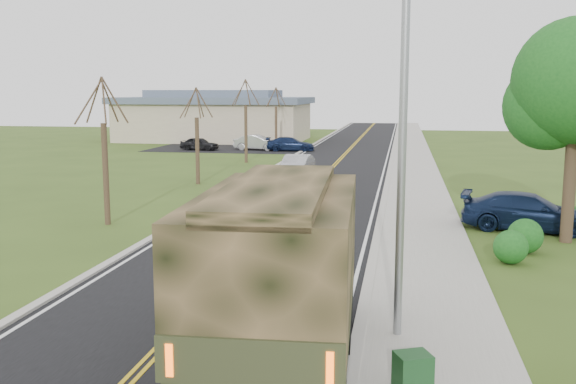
% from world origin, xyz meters
% --- Properties ---
extents(ground, '(160.00, 160.00, 0.00)m').
position_xyz_m(ground, '(0.00, 0.00, 0.00)').
color(ground, '#364C19').
rests_on(ground, ground).
extents(road, '(8.00, 120.00, 0.01)m').
position_xyz_m(road, '(0.00, 40.00, 0.01)').
color(road, black).
rests_on(road, ground).
extents(curb_right, '(0.30, 120.00, 0.12)m').
position_xyz_m(curb_right, '(4.15, 40.00, 0.06)').
color(curb_right, '#9E998E').
rests_on(curb_right, ground).
extents(sidewalk_right, '(3.20, 120.00, 0.10)m').
position_xyz_m(sidewalk_right, '(5.90, 40.00, 0.05)').
color(sidewalk_right, '#9E998E').
rests_on(sidewalk_right, ground).
extents(curb_left, '(0.30, 120.00, 0.10)m').
position_xyz_m(curb_left, '(-4.15, 40.00, 0.05)').
color(curb_left, '#9E998E').
rests_on(curb_left, ground).
extents(street_light, '(1.65, 0.22, 8.00)m').
position_xyz_m(street_light, '(4.90, -0.50, 4.43)').
color(street_light, gray).
rests_on(street_light, ground).
extents(leafy_tree, '(4.83, 4.50, 8.10)m').
position_xyz_m(leafy_tree, '(11.00, 10.01, 5.49)').
color(leafy_tree, '#38281C').
rests_on(leafy_tree, ground).
extents(bare_tree_a, '(1.93, 2.26, 6.08)m').
position_xyz_m(bare_tree_a, '(-7.00, 10.00, 2.63)').
color(bare_tree_a, '#38281C').
rests_on(bare_tree_a, ground).
extents(bare_tree_b, '(1.83, 2.14, 5.73)m').
position_xyz_m(bare_tree_b, '(-7.00, 22.00, 2.48)').
color(bare_tree_b, '#38281C').
rests_on(bare_tree_b, ground).
extents(bare_tree_c, '(2.04, 2.39, 6.42)m').
position_xyz_m(bare_tree_c, '(-7.00, 34.00, 2.78)').
color(bare_tree_c, '#38281C').
rests_on(bare_tree_c, ground).
extents(bare_tree_d, '(1.88, 2.20, 5.91)m').
position_xyz_m(bare_tree_d, '(-7.00, 46.00, 2.55)').
color(bare_tree_d, '#38281C').
rests_on(bare_tree_d, ground).
extents(commercial_building, '(25.50, 21.50, 5.65)m').
position_xyz_m(commercial_building, '(-15.98, 55.97, 2.69)').
color(commercial_building, tan).
rests_on(commercial_building, ground).
extents(military_truck, '(3.09, 7.83, 3.83)m').
position_xyz_m(military_truck, '(2.76, -2.53, 2.20)').
color(military_truck, black).
rests_on(military_truck, ground).
extents(suv_champagne, '(2.46, 4.71, 1.27)m').
position_xyz_m(suv_champagne, '(-2.32, 17.17, 0.63)').
color(suv_champagne, '#907151').
rests_on(suv_champagne, ground).
extents(sedan_silver, '(1.82, 4.55, 1.47)m').
position_xyz_m(sedan_silver, '(-1.64, 25.68, 0.74)').
color(sedan_silver, '#ADADB2').
rests_on(sedan_silver, ground).
extents(pickup_navy, '(5.42, 2.95, 1.49)m').
position_xyz_m(pickup_navy, '(9.98, 11.90, 0.75)').
color(pickup_navy, '#0E1A36').
rests_on(pickup_navy, ground).
extents(utility_box_near, '(0.75, 0.70, 0.80)m').
position_xyz_m(utility_box_near, '(5.29, -3.49, 0.50)').
color(utility_box_near, '#17421D').
rests_on(utility_box_near, sidewalk_right).
extents(lot_car_dark, '(3.77, 1.89, 1.23)m').
position_xyz_m(lot_car_dark, '(-13.88, 43.51, 0.62)').
color(lot_car_dark, black).
rests_on(lot_car_dark, ground).
extents(lot_car_silver, '(4.53, 2.10, 1.44)m').
position_xyz_m(lot_car_silver, '(-8.53, 44.62, 0.72)').
color(lot_car_silver, '#B2B1B6').
rests_on(lot_car_silver, ground).
extents(lot_car_navy, '(4.60, 2.20, 1.29)m').
position_xyz_m(lot_car_navy, '(-5.31, 44.27, 0.65)').
color(lot_car_navy, '#101B3B').
rests_on(lot_car_navy, ground).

